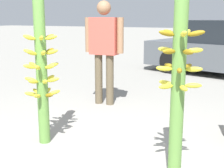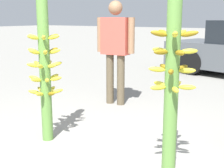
% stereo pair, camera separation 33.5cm
% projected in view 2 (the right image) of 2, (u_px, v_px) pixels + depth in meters
% --- Properties ---
extents(banana_stalk_left, '(0.41, 0.41, 1.72)m').
position_uv_depth(banana_stalk_left, '(45.00, 68.00, 3.56)').
color(banana_stalk_left, '#5B8C3D').
rests_on(banana_stalk_left, ground_plane).
extents(banana_stalk_center, '(0.41, 0.41, 1.74)m').
position_uv_depth(banana_stalk_center, '(172.00, 80.00, 2.65)').
color(banana_stalk_center, '#5B8C3D').
rests_on(banana_stalk_center, ground_plane).
extents(vendor_person, '(0.68, 0.24, 1.69)m').
position_uv_depth(vendor_person, '(115.00, 44.00, 5.07)').
color(vendor_person, brown).
rests_on(vendor_person, ground_plane).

